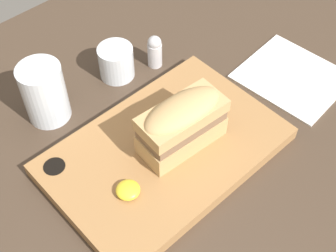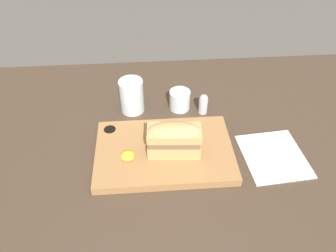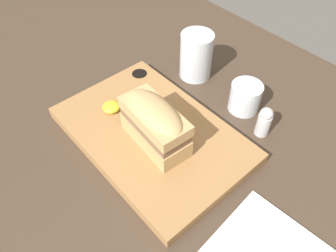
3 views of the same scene
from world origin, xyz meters
TOP-DOWN VIEW (x-y plane):
  - dining_table at (0.00, 0.00)cm, footprint 171.52×99.13cm
  - serving_board at (-5.57, -1.21)cm, footprint 38.64×25.44cm
  - sandwich at (-2.85, -2.43)cm, footprint 14.82×7.64cm
  - mustard_dollop at (-15.63, -3.95)cm, footprint 3.78×3.78cm
  - water_glass at (-14.51, 19.86)cm, footprint 7.68×7.68cm
  - wine_glass at (1.06, 19.67)cm, footprint 6.80×6.80cm
  - napkin at (25.50, -4.32)cm, footprint 18.50×20.18cm
  - salt_shaker at (8.39, 16.77)cm, footprint 2.86×2.86cm

SIDE VIEW (x-z plane):
  - dining_table at x=0.00cm, z-range 0.00..2.00cm
  - napkin at x=25.50cm, z-range 2.00..2.40cm
  - serving_board at x=-5.57cm, z-range 1.97..4.53cm
  - wine_glass at x=1.06cm, z-range 1.70..8.19cm
  - mustard_dollop at x=-15.63cm, z-range 4.50..6.01cm
  - salt_shaker at x=8.39cm, z-range 2.06..9.04cm
  - water_glass at x=-14.51cm, z-range 1.25..12.48cm
  - sandwich at x=-2.85cm, z-range 4.85..14.54cm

